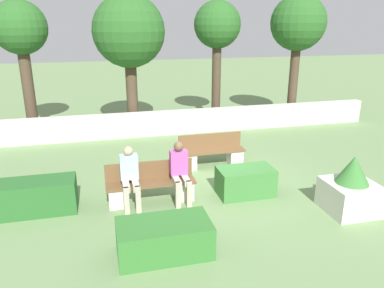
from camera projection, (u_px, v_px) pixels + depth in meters
ground_plane at (217, 183)px, 9.31m from camera, size 60.00×60.00×0.00m
perimeter_wall at (179, 122)px, 13.23m from camera, size 14.54×0.30×0.84m
bench_front at (151, 187)px, 8.27m from camera, size 1.96×0.48×0.87m
bench_left_side at (212, 154)px, 10.29m from camera, size 1.78×0.48×0.87m
person_seated_man at (180, 169)px, 8.16m from camera, size 0.38×0.63×1.36m
person_seated_woman at (130, 175)px, 7.91m from camera, size 0.38×0.63×1.34m
hedge_block_near_left at (245, 181)px, 8.61m from camera, size 1.27×0.72×0.64m
hedge_block_near_right at (28, 197)px, 7.77m from camera, size 1.95×0.71×0.70m
hedge_block_mid_left at (164, 238)px, 6.42m from camera, size 1.60×0.86×0.60m
planter_corner_left at (351, 189)px, 7.80m from camera, size 1.00×1.00×1.23m
tree_leftmost at (21, 32)px, 12.16m from camera, size 1.75×1.75×4.50m
tree_center_left at (129, 33)px, 12.39m from camera, size 2.40×2.40×4.70m
tree_center_right at (217, 28)px, 13.77m from camera, size 1.73×1.73×4.55m
tree_rightmost at (298, 25)px, 13.74m from camera, size 2.03×2.03×4.77m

